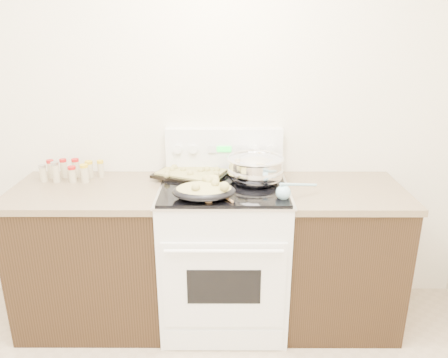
{
  "coord_description": "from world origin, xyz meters",
  "views": [
    {
      "loc": [
        0.36,
        -1.04,
        1.85
      ],
      "look_at": [
        0.35,
        1.37,
        1.0
      ],
      "focal_mm": 35.0,
      "sensor_mm": 36.0,
      "label": 1
    }
  ],
  "objects": [
    {
      "name": "room_shell",
      "position": [
        0.0,
        0.0,
        1.7
      ],
      "size": [
        4.1,
        3.6,
        2.75
      ],
      "color": "white",
      "rests_on": "ground"
    },
    {
      "name": "counter_left",
      "position": [
        -0.48,
        1.43,
        0.46
      ],
      "size": [
        0.93,
        0.67,
        0.92
      ],
      "color": "black",
      "rests_on": "ground"
    },
    {
      "name": "counter_right",
      "position": [
        1.08,
        1.43,
        0.46
      ],
      "size": [
        0.73,
        0.67,
        0.92
      ],
      "color": "black",
      "rests_on": "ground"
    },
    {
      "name": "kitchen_range",
      "position": [
        0.35,
        1.42,
        0.49
      ],
      "size": [
        0.78,
        0.73,
        1.22
      ],
      "color": "white",
      "rests_on": "ground"
    },
    {
      "name": "mixing_bowl",
      "position": [
        0.54,
        1.48,
        1.02
      ],
      "size": [
        0.38,
        0.38,
        0.21
      ],
      "color": "silver",
      "rests_on": "kitchen_range"
    },
    {
      "name": "roasting_pan",
      "position": [
        0.24,
        1.21,
        0.99
      ],
      "size": [
        0.37,
        0.27,
        0.12
      ],
      "color": "black",
      "rests_on": "kitchen_range"
    },
    {
      "name": "baking_sheet",
      "position": [
        0.14,
        1.59,
        0.96
      ],
      "size": [
        0.52,
        0.45,
        0.06
      ],
      "color": "black",
      "rests_on": "kitchen_range"
    },
    {
      "name": "wooden_spoon",
      "position": [
        0.29,
        1.19,
        0.95
      ],
      "size": [
        0.16,
        0.23,
        0.04
      ],
      "color": "tan",
      "rests_on": "kitchen_range"
    },
    {
      "name": "blue_ladle",
      "position": [
        0.69,
        1.22,
        0.98
      ],
      "size": [
        0.25,
        0.18,
        0.1
      ],
      "color": "#90C4D7",
      "rests_on": "kitchen_range"
    },
    {
      "name": "spice_jars",
      "position": [
        -0.63,
        1.59,
        0.98
      ],
      "size": [
        0.38,
        0.14,
        0.13
      ],
      "color": "#BFB28C",
      "rests_on": "counter_left"
    }
  ]
}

